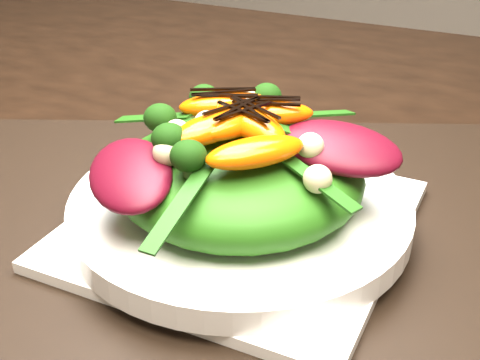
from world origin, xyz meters
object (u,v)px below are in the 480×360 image
at_px(plate_base, 240,223).
at_px(salad_bowl, 240,208).
at_px(lettuce_mound, 240,175).
at_px(dining_table, 71,116).
at_px(orange_segment, 261,112).
at_px(placemat, 240,231).

distance_m(plate_base, salad_bowl, 0.01).
bearing_deg(lettuce_mound, plate_base, 0.00).
relative_size(plate_base, salad_bowl, 0.92).
bearing_deg(salad_bowl, dining_table, 150.50).
distance_m(lettuce_mound, orange_segment, 0.05).
height_order(plate_base, salad_bowl, salad_bowl).
bearing_deg(dining_table, placemat, -29.50).
relative_size(salad_bowl, lettuce_mound, 1.40).
bearing_deg(plate_base, salad_bowl, 0.00).
relative_size(dining_table, salad_bowl, 6.17).
bearing_deg(plate_base, lettuce_mound, 0.00).
distance_m(dining_table, orange_segment, 0.34).
xyz_separation_m(plate_base, lettuce_mound, (0.00, 0.00, 0.04)).
bearing_deg(orange_segment, lettuce_mound, -96.27).
bearing_deg(placemat, orange_segment, 83.73).
xyz_separation_m(dining_table, orange_segment, (0.29, -0.13, 0.11)).
xyz_separation_m(salad_bowl, orange_segment, (0.00, 0.03, 0.07)).
xyz_separation_m(dining_table, salad_bowl, (0.29, -0.16, 0.04)).
distance_m(dining_table, lettuce_mound, 0.34).
bearing_deg(placemat, dining_table, 150.50).
height_order(salad_bowl, lettuce_mound, lettuce_mound).
height_order(dining_table, plate_base, dining_table).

